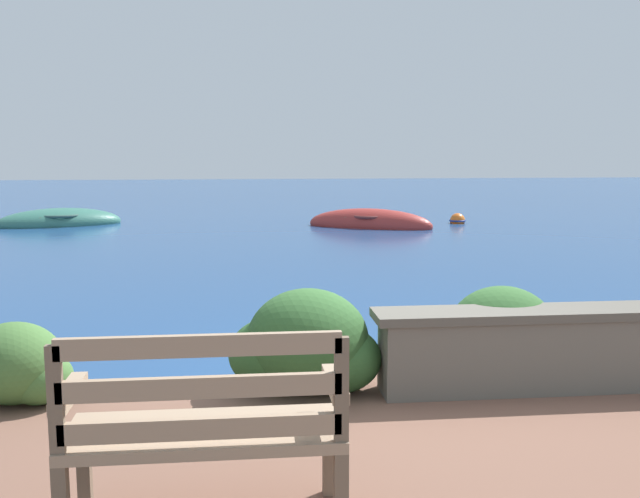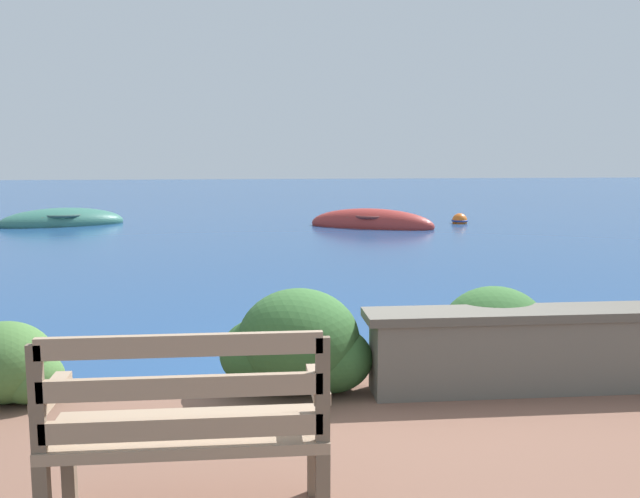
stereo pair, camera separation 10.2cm
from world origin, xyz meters
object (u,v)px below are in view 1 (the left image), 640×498
at_px(park_bench, 205,425).
at_px(rowboat_mid, 60,223).
at_px(mooring_buoy, 457,221).
at_px(rowboat_nearest, 370,225).

relative_size(park_bench, rowboat_mid, 0.38).
bearing_deg(mooring_buoy, park_bench, -110.99).
bearing_deg(mooring_buoy, rowboat_mid, 176.50).
relative_size(park_bench, rowboat_nearest, 0.39).
height_order(rowboat_mid, mooring_buoy, rowboat_mid).
xyz_separation_m(rowboat_mid, mooring_buoy, (10.01, -0.61, 0.00)).
bearing_deg(mooring_buoy, rowboat_nearest, -163.78).
bearing_deg(rowboat_nearest, mooring_buoy, -137.46).
xyz_separation_m(rowboat_nearest, rowboat_mid, (-7.61, 1.31, -0.00)).
distance_m(rowboat_nearest, rowboat_mid, 7.72).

